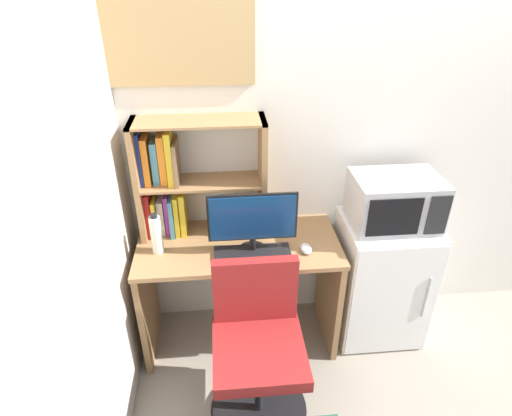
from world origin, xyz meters
TOP-DOWN VIEW (x-y plane):
  - wall_back at (0.40, 0.02)m, footprint 6.40×0.04m
  - desk at (-0.96, -0.28)m, footprint 1.18×0.56m
  - hutch_bookshelf at (-1.27, -0.11)m, footprint 0.74×0.24m
  - monitor at (-0.88, -0.37)m, footprint 0.49×0.17m
  - keyboard at (-0.89, -0.39)m, footprint 0.43×0.14m
  - computer_mouse at (-0.58, -0.39)m, footprint 0.06×0.10m
  - water_bottle at (-1.42, -0.32)m, footprint 0.06×0.06m
  - mini_fridge at (-0.05, -0.27)m, footprint 0.54×0.49m
  - microwave at (-0.05, -0.26)m, footprint 0.49×0.36m
  - desk_chair at (-0.89, -0.79)m, footprint 0.54×0.54m
  - wall_corkboard at (-1.22, -0.01)m, footprint 0.77×0.02m

SIDE VIEW (x-z plane):
  - desk_chair at x=-0.89m, z-range -0.05..0.85m
  - mini_fridge at x=-0.05m, z-range 0.00..0.85m
  - desk at x=-0.96m, z-range 0.14..0.91m
  - keyboard at x=-0.89m, z-range 0.77..0.79m
  - computer_mouse at x=-0.58m, z-range 0.77..0.80m
  - water_bottle at x=-1.42m, z-range 0.76..1.01m
  - monitor at x=-0.88m, z-range 0.79..1.16m
  - microwave at x=-0.05m, z-range 0.85..1.15m
  - hutch_bookshelf at x=-1.27m, z-range 0.76..1.46m
  - wall_back at x=0.40m, z-range 0.00..2.60m
  - wall_corkboard at x=-1.22m, z-range 1.63..2.16m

